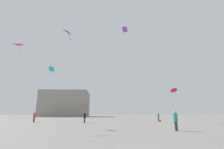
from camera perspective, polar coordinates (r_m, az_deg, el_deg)
person_in_green at (r=33.34m, az=15.95°, el=-14.01°), size 0.36×0.36×1.67m
person_in_black at (r=28.11m, az=-9.53°, el=-14.34°), size 0.40×0.40×1.85m
person_in_teal at (r=16.83m, az=21.36°, el=-14.50°), size 0.39×0.39×1.80m
person_in_red at (r=32.44m, az=-25.57°, el=-13.14°), size 0.39×0.39×1.81m
kite_magenta_delta at (r=23.42m, az=-29.81°, el=8.24°), size 2.19×11.54×8.73m
kite_cobalt_diamond at (r=16.65m, az=-14.80°, el=13.93°), size 10.89×1.56×8.22m
kite_cyan_diamond at (r=22.53m, az=-20.13°, el=1.52°), size 4.21×7.66×6.20m
kite_violet_delta at (r=21.59m, az=4.98°, el=14.81°), size 4.42×4.15×11.06m
kite_crimson_diamond at (r=32.48m, az=20.80°, el=-5.09°), size 3.18×2.84×4.88m
building_left_hall at (r=82.90m, az=-15.87°, el=-9.88°), size 21.56×16.65×11.81m
handbag_beside_flyer at (r=33.57m, az=16.57°, el=-15.33°), size 0.35×0.28×0.24m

